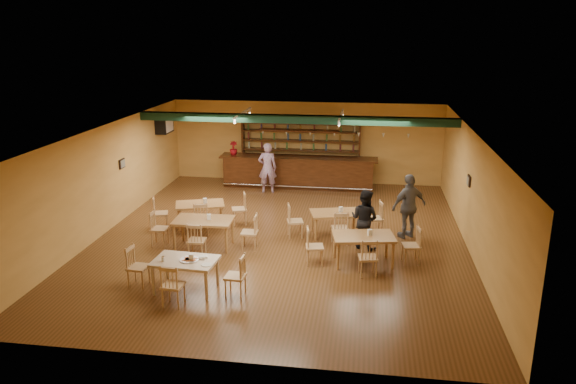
% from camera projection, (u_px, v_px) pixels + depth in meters
% --- Properties ---
extents(floor, '(12.00, 12.00, 0.00)m').
position_uv_depth(floor, '(281.00, 238.00, 15.28)').
color(floor, '#513417').
rests_on(floor, ground).
extents(ceiling_beam, '(10.00, 0.30, 0.25)m').
position_uv_depth(ceiling_beam, '(295.00, 119.00, 17.12)').
color(ceiling_beam, black).
rests_on(ceiling_beam, ceiling).
extents(track_rail_left, '(0.05, 2.50, 0.05)m').
position_uv_depth(track_rail_left, '(243.00, 113.00, 17.92)').
color(track_rail_left, white).
rests_on(track_rail_left, ceiling).
extents(track_rail_right, '(0.05, 2.50, 0.05)m').
position_uv_depth(track_rail_right, '(341.00, 115.00, 17.47)').
color(track_rail_right, white).
rests_on(track_rail_right, ceiling).
extents(ac_unit, '(0.34, 0.70, 0.48)m').
position_uv_depth(ac_unit, '(164.00, 125.00, 19.26)').
color(ac_unit, white).
rests_on(ac_unit, wall_left).
extents(picture_left, '(0.04, 0.34, 0.28)m').
position_uv_depth(picture_left, '(122.00, 164.00, 16.43)').
color(picture_left, black).
rests_on(picture_left, wall_left).
extents(picture_right, '(0.04, 0.34, 0.28)m').
position_uv_depth(picture_right, '(469.00, 181.00, 14.58)').
color(picture_right, black).
rests_on(picture_right, wall_right).
extents(bar_counter, '(5.69, 0.85, 1.13)m').
position_uv_depth(bar_counter, '(298.00, 172.00, 20.03)').
color(bar_counter, black).
rests_on(bar_counter, ground).
extents(back_bar_hutch, '(4.41, 0.40, 2.28)m').
position_uv_depth(back_bar_hutch, '(300.00, 153.00, 20.46)').
color(back_bar_hutch, black).
rests_on(back_bar_hutch, ground).
extents(poinsettia, '(0.36, 0.36, 0.50)m').
position_uv_depth(poinsettia, '(233.00, 148.00, 20.13)').
color(poinsettia, '#B4101A').
rests_on(poinsettia, bar_counter).
extents(dining_table_a, '(1.57, 1.22, 0.69)m').
position_uv_depth(dining_table_a, '(200.00, 215.00, 16.10)').
color(dining_table_a, '#A16939').
rests_on(dining_table_a, ground).
extents(dining_table_b, '(1.52, 1.13, 0.68)m').
position_uv_depth(dining_table_b, '(335.00, 224.00, 15.37)').
color(dining_table_b, '#A16939').
rests_on(dining_table_b, ground).
extents(dining_table_c, '(1.56, 0.97, 0.77)m').
position_uv_depth(dining_table_c, '(204.00, 233.00, 14.53)').
color(dining_table_c, '#A16939').
rests_on(dining_table_c, ground).
extents(dining_table_d, '(1.61, 1.13, 0.74)m').
position_uv_depth(dining_table_d, '(363.00, 249.00, 13.49)').
color(dining_table_d, '#A16939').
rests_on(dining_table_d, ground).
extents(near_table, '(1.42, 0.97, 0.73)m').
position_uv_depth(near_table, '(186.00, 275.00, 12.09)').
color(near_table, tan).
rests_on(near_table, ground).
extents(pizza_tray, '(0.46, 0.46, 0.01)m').
position_uv_depth(pizza_tray, '(189.00, 260.00, 11.97)').
color(pizza_tray, silver).
rests_on(pizza_tray, near_table).
extents(parmesan_shaker, '(0.08, 0.08, 0.11)m').
position_uv_depth(parmesan_shaker, '(163.00, 259.00, 11.89)').
color(parmesan_shaker, '#EAE5C6').
rests_on(parmesan_shaker, near_table).
extents(napkin_stack, '(0.24, 0.21, 0.03)m').
position_uv_depth(napkin_stack, '(203.00, 257.00, 12.12)').
color(napkin_stack, white).
rests_on(napkin_stack, near_table).
extents(pizza_server, '(0.33, 0.11, 0.00)m').
position_uv_depth(pizza_server, '(197.00, 259.00, 11.99)').
color(pizza_server, silver).
rests_on(pizza_server, pizza_tray).
extents(side_plate, '(0.23, 0.23, 0.01)m').
position_uv_depth(side_plate, '(206.00, 265.00, 11.72)').
color(side_plate, white).
rests_on(side_plate, near_table).
extents(patron_bar, '(0.71, 0.52, 1.78)m').
position_uv_depth(patron_bar, '(267.00, 168.00, 19.29)').
color(patron_bar, '#83489D').
rests_on(patron_bar, ground).
extents(patron_right_a, '(0.96, 0.89, 1.59)m').
position_uv_depth(patron_right_a, '(364.00, 219.00, 14.37)').
color(patron_right_a, black).
rests_on(patron_right_a, ground).
extents(patron_right_b, '(1.13, 0.93, 1.80)m').
position_uv_depth(patron_right_b, '(409.00, 206.00, 15.07)').
color(patron_right_b, slate).
rests_on(patron_right_b, ground).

